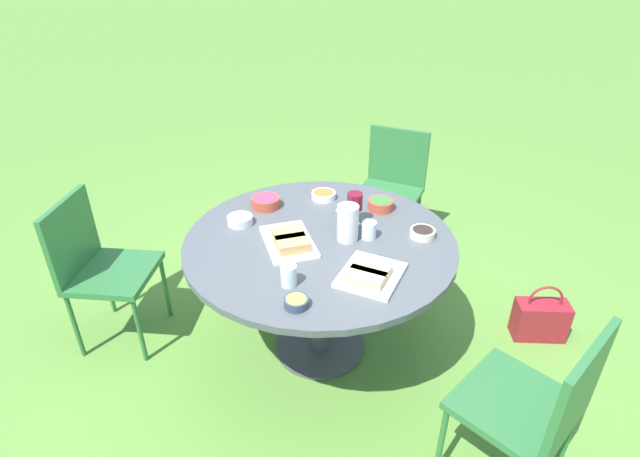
{
  "coord_description": "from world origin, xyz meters",
  "views": [
    {
      "loc": [
        -0.1,
        2.17,
        2.07
      ],
      "look_at": [
        0.0,
        0.0,
        0.8
      ],
      "focal_mm": 28.0,
      "sensor_mm": 36.0,
      "label": 1
    }
  ],
  "objects_px": {
    "dining_table": "(320,255)",
    "wine_glass": "(355,202)",
    "chair_near_left": "(538,403)",
    "handbag": "(540,319)",
    "water_pitcher": "(348,223)",
    "chair_near_right": "(392,181)",
    "chair_far_back": "(98,261)"
  },
  "relations": [
    {
      "from": "dining_table",
      "to": "wine_glass",
      "type": "distance_m",
      "value": 0.33
    },
    {
      "from": "dining_table",
      "to": "chair_near_left",
      "type": "distance_m",
      "value": 1.2
    },
    {
      "from": "wine_glass",
      "to": "handbag",
      "type": "height_order",
      "value": "wine_glass"
    },
    {
      "from": "handbag",
      "to": "wine_glass",
      "type": "bearing_deg",
      "value": -0.09
    },
    {
      "from": "dining_table",
      "to": "handbag",
      "type": "bearing_deg",
      "value": -172.99
    },
    {
      "from": "water_pitcher",
      "to": "wine_glass",
      "type": "distance_m",
      "value": 0.17
    },
    {
      "from": "chair_near_right",
      "to": "wine_glass",
      "type": "xyz_separation_m",
      "value": [
        0.3,
        1.03,
        0.35
      ]
    },
    {
      "from": "chair_near_right",
      "to": "dining_table",
      "type": "bearing_deg",
      "value": 68.25
    },
    {
      "from": "water_pitcher",
      "to": "handbag",
      "type": "bearing_deg",
      "value": -172.14
    },
    {
      "from": "water_pitcher",
      "to": "handbag",
      "type": "height_order",
      "value": "water_pitcher"
    },
    {
      "from": "chair_near_left",
      "to": "handbag",
      "type": "height_order",
      "value": "chair_near_left"
    },
    {
      "from": "chair_near_left",
      "to": "chair_near_right",
      "type": "distance_m",
      "value": 2.04
    },
    {
      "from": "chair_near_left",
      "to": "chair_far_back",
      "type": "bearing_deg",
      "value": -22.46
    },
    {
      "from": "wine_glass",
      "to": "handbag",
      "type": "xyz_separation_m",
      "value": [
        -1.12,
        0.0,
        -0.75
      ]
    },
    {
      "from": "chair_near_right",
      "to": "chair_far_back",
      "type": "height_order",
      "value": "same"
    },
    {
      "from": "chair_far_back",
      "to": "handbag",
      "type": "distance_m",
      "value": 2.57
    },
    {
      "from": "chair_near_left",
      "to": "chair_far_back",
      "type": "relative_size",
      "value": 1.0
    },
    {
      "from": "chair_far_back",
      "to": "handbag",
      "type": "height_order",
      "value": "chair_far_back"
    },
    {
      "from": "dining_table",
      "to": "handbag",
      "type": "relative_size",
      "value": 3.78
    },
    {
      "from": "water_pitcher",
      "to": "wine_glass",
      "type": "relative_size",
      "value": 1.06
    },
    {
      "from": "chair_near_right",
      "to": "wine_glass",
      "type": "bearing_deg",
      "value": 73.75
    },
    {
      "from": "water_pitcher",
      "to": "dining_table",
      "type": "bearing_deg",
      "value": -0.16
    },
    {
      "from": "chair_far_back",
      "to": "water_pitcher",
      "type": "bearing_deg",
      "value": 177.36
    },
    {
      "from": "chair_near_left",
      "to": "water_pitcher",
      "type": "bearing_deg",
      "value": -47.6
    },
    {
      "from": "chair_near_right",
      "to": "handbag",
      "type": "distance_m",
      "value": 1.38
    },
    {
      "from": "chair_far_back",
      "to": "dining_table",
      "type": "bearing_deg",
      "value": 177.08
    },
    {
      "from": "dining_table",
      "to": "water_pitcher",
      "type": "height_order",
      "value": "water_pitcher"
    },
    {
      "from": "chair_near_right",
      "to": "wine_glass",
      "type": "relative_size",
      "value": 4.91
    },
    {
      "from": "chair_near_left",
      "to": "chair_near_right",
      "type": "height_order",
      "value": "same"
    },
    {
      "from": "dining_table",
      "to": "wine_glass",
      "type": "xyz_separation_m",
      "value": [
        -0.17,
        -0.16,
        0.23
      ]
    },
    {
      "from": "chair_far_back",
      "to": "chair_near_right",
      "type": "bearing_deg",
      "value": -146.67
    },
    {
      "from": "chair_near_left",
      "to": "wine_glass",
      "type": "relative_size",
      "value": 4.91
    }
  ]
}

